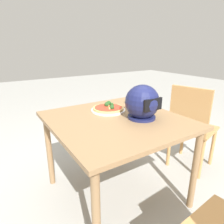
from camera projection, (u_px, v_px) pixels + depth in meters
ground_plane at (116, 193)px, 1.78m from camera, size 14.00×14.00×0.00m
dining_table at (116, 128)px, 1.58m from camera, size 0.98×1.03×0.72m
pizza_plate at (108, 110)px, 1.74m from camera, size 0.30×0.30×0.01m
pizza at (108, 108)px, 1.74m from camera, size 0.27×0.27×0.06m
motorcycle_helmet at (142, 103)px, 1.52m from camera, size 0.27×0.27×0.27m
drinking_glass at (132, 100)px, 1.86m from camera, size 0.07×0.07×0.12m
chair_side at (191, 124)px, 2.00m from camera, size 0.49×0.49×0.90m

